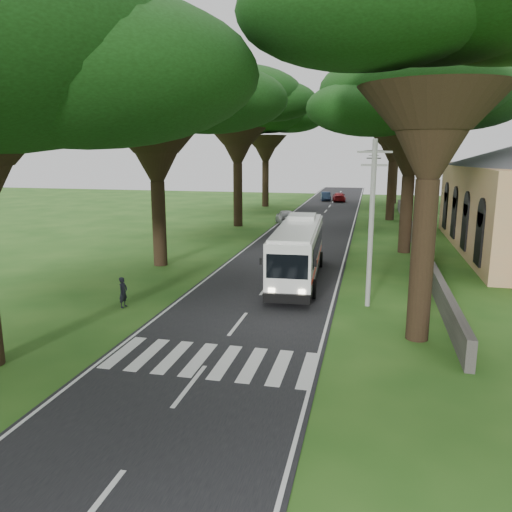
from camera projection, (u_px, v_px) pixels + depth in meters
ground at (225, 341)px, 19.95m from camera, size 140.00×140.00×0.00m
road at (306, 237)px, 43.78m from camera, size 8.00×120.00×0.04m
crosswalk at (209, 361)px, 18.05m from camera, size 8.00×3.00×0.01m
property_wall at (414, 236)px, 40.72m from camera, size 0.35×50.00×1.20m
pole_near at (371, 221)px, 23.59m from camera, size 1.60×0.24×8.00m
pole_mid at (372, 189)px, 42.65m from camera, size 1.60×0.24×8.00m
pole_far at (373, 177)px, 61.71m from camera, size 1.60×0.24×8.00m
tree_l_mida at (154, 91)px, 30.84m from camera, size 13.59×13.59×14.06m
tree_l_midb at (237, 97)px, 47.59m from camera, size 12.49×12.49×15.37m
tree_l_far at (266, 114)px, 65.05m from camera, size 12.79×12.79×14.97m
tree_r_mida at (414, 94)px, 34.89m from camera, size 13.35×13.35×14.32m
tree_r_midb at (396, 100)px, 51.89m from camera, size 14.01×14.01×15.72m
tree_r_far at (398, 108)px, 68.72m from camera, size 16.24×16.24×16.62m
coach_bus at (298, 250)px, 29.06m from camera, size 3.02×11.11×3.24m
distant_car_a at (286, 217)px, 51.13m from camera, size 3.05×4.72×1.50m
distant_car_b at (326, 196)px, 75.09m from camera, size 1.90×3.98×1.26m
distant_car_c at (339, 197)px, 73.68m from camera, size 2.28×4.64×1.30m
pedestrian at (123, 292)px, 24.11m from camera, size 0.42×0.58×1.50m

